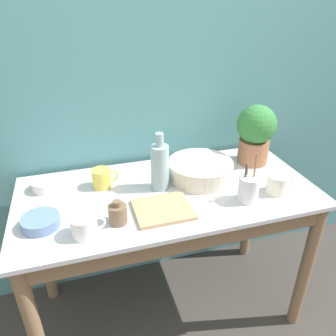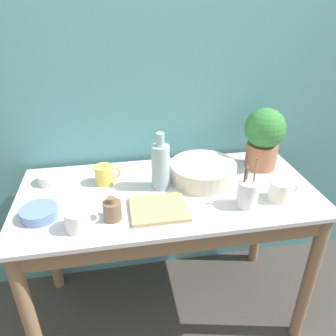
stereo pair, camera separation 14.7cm
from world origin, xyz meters
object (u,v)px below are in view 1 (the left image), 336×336
object	(u,v)px
bowl_small_enamel_white	(45,185)
tray_board	(163,209)
potted_plant	(256,132)
mug_white	(85,226)
mug_yellow	(102,178)
bottle_short	(118,214)
mug_cream	(278,184)
utensil_cup	(248,189)
bowl_small_blue	(41,222)
bowl_wash_large	(200,170)
bottle_tall	(160,166)

from	to	relation	value
bowl_small_enamel_white	tray_board	xyz separation A→B (m)	(0.48, -0.32, -0.02)
potted_plant	mug_white	world-z (taller)	potted_plant
mug_yellow	bottle_short	bearing A→B (deg)	-84.62
mug_cream	bowl_small_enamel_white	xyz separation A→B (m)	(-1.02, 0.33, -0.02)
mug_white	bowl_small_enamel_white	world-z (taller)	mug_white
tray_board	utensil_cup	bearing A→B (deg)	-4.65
mug_yellow	bowl_small_enamel_white	bearing A→B (deg)	168.91
mug_white	bowl_small_blue	bearing A→B (deg)	147.78
mug_white	bowl_small_enamel_white	xyz separation A→B (m)	(-0.16, 0.39, -0.02)
potted_plant	tray_board	distance (m)	0.68
bowl_wash_large	mug_cream	world-z (taller)	same
mug_yellow	bowl_small_enamel_white	distance (m)	0.27
potted_plant	bottle_tall	distance (m)	0.56
potted_plant	mug_cream	world-z (taller)	potted_plant
bowl_wash_large	bottle_tall	world-z (taller)	bottle_tall
potted_plant	utensil_cup	size ratio (longest dim) A/B	1.40
bottle_short	bowl_small_blue	size ratio (longest dim) A/B	0.69
bottle_short	mug_white	xyz separation A→B (m)	(-0.13, -0.04, -0.00)
bowl_wash_large	bowl_small_enamel_white	xyz separation A→B (m)	(-0.73, 0.10, -0.02)
mug_cream	bowl_small_blue	size ratio (longest dim) A/B	0.87
tray_board	mug_yellow	bearing A→B (deg)	129.19
bottle_tall	potted_plant	bearing A→B (deg)	11.59
utensil_cup	mug_cream	bearing A→B (deg)	6.77
potted_plant	tray_board	world-z (taller)	potted_plant
potted_plant	bottle_tall	size ratio (longest dim) A/B	1.15
bowl_small_enamel_white	tray_board	world-z (taller)	bowl_small_enamel_white
mug_yellow	bottle_tall	bearing A→B (deg)	-18.54
potted_plant	tray_board	size ratio (longest dim) A/B	1.32
potted_plant	bowl_small_enamel_white	world-z (taller)	potted_plant
bowl_wash_large	bottle_short	world-z (taller)	bottle_short
bottle_tall	tray_board	xyz separation A→B (m)	(-0.04, -0.18, -0.11)
mug_yellow	potted_plant	bearing A→B (deg)	1.84
bottle_tall	mug_white	world-z (taller)	bottle_tall
mug_yellow	utensil_cup	world-z (taller)	utensil_cup
bottle_short	bowl_small_blue	xyz separation A→B (m)	(-0.30, 0.06, -0.02)
mug_yellow	tray_board	bearing A→B (deg)	-50.81
bowl_wash_large	tray_board	bearing A→B (deg)	-139.22
mug_white	tray_board	distance (m)	0.33
tray_board	mug_cream	bearing A→B (deg)	-1.24
potted_plant	bottle_tall	world-z (taller)	potted_plant
bowl_small_enamel_white	tray_board	size ratio (longest dim) A/B	0.50
potted_plant	bowl_small_blue	size ratio (longest dim) A/B	2.14
mug_white	utensil_cup	xyz separation A→B (m)	(0.70, 0.03, 0.02)
potted_plant	mug_white	bearing A→B (deg)	-158.36
bowl_wash_large	utensil_cup	distance (m)	0.28
potted_plant	mug_cream	xyz separation A→B (m)	(-0.05, -0.31, -0.13)
bottle_short	mug_yellow	size ratio (longest dim) A/B	0.83
bottle_short	bowl_small_enamel_white	distance (m)	0.45
tray_board	bowl_small_blue	bearing A→B (deg)	175.55
bottle_short	mug_white	size ratio (longest dim) A/B	0.78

